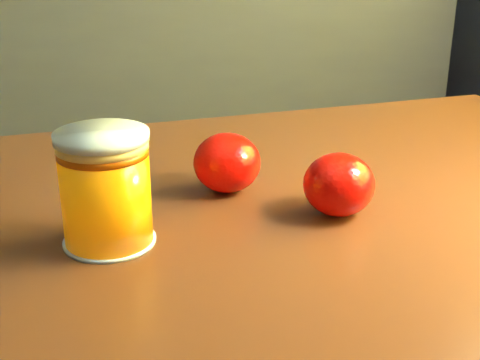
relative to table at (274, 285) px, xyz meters
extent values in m
cube|color=#5C2D17|center=(0.00, 0.00, 0.07)|extent=(1.05, 0.83, 0.04)
cylinder|color=#4C3413|center=(0.36, 0.35, -0.28)|extent=(0.05, 0.05, 0.67)
cylinder|color=orange|center=(-0.16, -0.06, 0.14)|extent=(0.08, 0.08, 0.09)
cylinder|color=#FCCD67|center=(-0.16, -0.06, 0.19)|extent=(0.08, 0.08, 0.01)
cylinder|color=silver|center=(-0.16, -0.06, 0.19)|extent=(0.08, 0.08, 0.01)
ellipsoid|color=red|center=(0.06, -0.02, 0.12)|extent=(0.07, 0.07, 0.06)
ellipsoid|color=red|center=(-0.05, 0.05, 0.12)|extent=(0.09, 0.09, 0.06)
camera|label=1|loc=(-0.11, -0.62, 0.37)|focal=50.00mm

